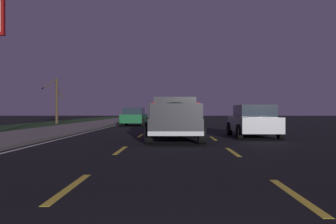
{
  "coord_description": "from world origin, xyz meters",
  "views": [
    {
      "loc": [
        -2.04,
        0.05,
        1.25
      ],
      "look_at": [
        15.54,
        0.33,
        1.21
      ],
      "focal_mm": 39.37,
      "sensor_mm": 36.0,
      "label": 1
    }
  ],
  "objects": [
    {
      "name": "ground",
      "position": [
        27.0,
        0.0,
        0.0
      ],
      "size": [
        144.0,
        144.0,
        0.0
      ],
      "primitive_type": "plane",
      "color": "black"
    },
    {
      "name": "sidewalk_shoulder",
      "position": [
        27.0,
        7.45,
        0.06
      ],
      "size": [
        108.0,
        4.0,
        0.12
      ],
      "primitive_type": "cube",
      "color": "slate",
      "rests_on": "ground"
    },
    {
      "name": "grass_verge",
      "position": [
        27.0,
        12.45,
        0.0
      ],
      "size": [
        108.0,
        6.0,
        0.01
      ],
      "primitive_type": "cube",
      "color": "#1E3819",
      "rests_on": "ground"
    },
    {
      "name": "lane_markings",
      "position": [
        29.99,
        3.09,
        0.0
      ],
      "size": [
        108.0,
        7.04,
        0.01
      ],
      "color": "yellow",
      "rests_on": "ground"
    },
    {
      "name": "pickup_truck",
      "position": [
        13.76,
        0.0,
        0.98
      ],
      "size": [
        5.43,
        2.3,
        1.87
      ],
      "color": "#232328",
      "rests_on": "ground"
    },
    {
      "name": "sedan_silver",
      "position": [
        15.6,
        -3.75,
        0.78
      ],
      "size": [
        4.41,
        2.04,
        1.54
      ],
      "color": "#B2B5BA",
      "rests_on": "ground"
    },
    {
      "name": "sedan_green",
      "position": [
        29.13,
        3.43,
        0.78
      ],
      "size": [
        4.44,
        2.1,
        1.54
      ],
      "color": "#14592D",
      "rests_on": "ground"
    },
    {
      "name": "bare_tree_far",
      "position": [
        34.2,
        11.67,
        2.38
      ],
      "size": [
        1.7,
        1.94,
        4.49
      ],
      "color": "#423323",
      "rests_on": "ground"
    }
  ]
}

